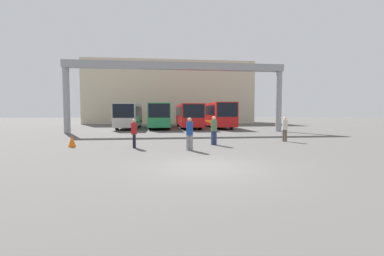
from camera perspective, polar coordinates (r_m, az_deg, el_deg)
The scene contains 12 objects.
ground_plane at distance 9.50m, azimuth 3.29°, elevation -8.72°, with size 200.00×200.00×0.00m, color #514F4C.
building_backdrop at distance 52.14m, azimuth -4.97°, elevation 7.51°, with size 30.97×12.00×11.45m.
overhead_gantry at distance 26.33m, azimuth -3.20°, elevation 11.55°, with size 22.04×0.80×7.01m.
bus_slot_0 at distance 33.41m, azimuth -13.78°, elevation 2.91°, with size 2.48×10.04×3.04m.
bus_slot_1 at distance 33.22m, azimuth -7.23°, elevation 3.03°, with size 2.56×10.16×3.09m.
bus_slot_2 at distance 34.28m, azimuth -0.83°, elevation 3.02°, with size 2.62×11.92×3.04m.
bus_slot_3 at distance 34.38m, azimuth 5.59°, elevation 3.18°, with size 2.61×10.90×3.23m.
pedestrian_near_right at distance 15.97m, azimuth 4.90°, elevation -0.36°, with size 0.37×0.37×1.78m.
pedestrian_near_center at distance 14.88m, azimuth -12.74°, elevation -1.01°, with size 0.34×0.34×1.64m.
pedestrian_far_center at distance 18.88m, azimuth 19.93°, elevation -0.08°, with size 0.36×0.36×1.72m.
pedestrian_near_left at distance 13.59m, azimuth -0.54°, elevation -1.12°, with size 0.36×0.36×1.73m.
traffic_cone at distance 16.48m, azimuth -25.12°, elevation -2.65°, with size 0.44×0.44×0.69m.
Camera 1 is at (-1.62, -9.14, 2.00)m, focal length 24.00 mm.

